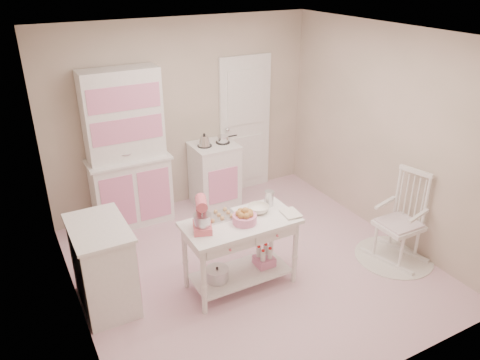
{
  "coord_description": "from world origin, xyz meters",
  "views": [
    {
      "loc": [
        -2.26,
        -3.92,
        3.24
      ],
      "look_at": [
        -0.01,
        0.26,
        1.0
      ],
      "focal_mm": 35.0,
      "sensor_mm": 36.0,
      "label": 1
    }
  ],
  "objects_px": {
    "hutch": "(127,150)",
    "bread_basket": "(245,219)",
    "rocking_chair": "(400,217)",
    "stand_mixer": "(202,215)",
    "base_cabinet": "(103,266)",
    "stove": "(215,174)",
    "work_table": "(240,253)"
  },
  "relations": [
    {
      "from": "hutch",
      "to": "rocking_chair",
      "type": "distance_m",
      "value": 3.44
    },
    {
      "from": "stove",
      "to": "base_cabinet",
      "type": "height_order",
      "value": "same"
    },
    {
      "from": "rocking_chair",
      "to": "work_table",
      "type": "relative_size",
      "value": 0.92
    },
    {
      "from": "rocking_chair",
      "to": "stove",
      "type": "bearing_deg",
      "value": 105.0
    },
    {
      "from": "stove",
      "to": "base_cabinet",
      "type": "bearing_deg",
      "value": -142.88
    },
    {
      "from": "bread_basket",
      "to": "work_table",
      "type": "bearing_deg",
      "value": 111.8
    },
    {
      "from": "hutch",
      "to": "bread_basket",
      "type": "distance_m",
      "value": 2.07
    },
    {
      "from": "work_table",
      "to": "stand_mixer",
      "type": "height_order",
      "value": "stand_mixer"
    },
    {
      "from": "base_cabinet",
      "to": "rocking_chair",
      "type": "bearing_deg",
      "value": -14.17
    },
    {
      "from": "base_cabinet",
      "to": "rocking_chair",
      "type": "xyz_separation_m",
      "value": [
        3.22,
        -0.81,
        0.09
      ]
    },
    {
      "from": "hutch",
      "to": "stand_mixer",
      "type": "bearing_deg",
      "value": -84.02
    },
    {
      "from": "stove",
      "to": "stand_mixer",
      "type": "distance_m",
      "value": 2.15
    },
    {
      "from": "work_table",
      "to": "bread_basket",
      "type": "height_order",
      "value": "bread_basket"
    },
    {
      "from": "stove",
      "to": "bread_basket",
      "type": "relative_size",
      "value": 3.68
    },
    {
      "from": "base_cabinet",
      "to": "rocking_chair",
      "type": "distance_m",
      "value": 3.33
    },
    {
      "from": "rocking_chair",
      "to": "stand_mixer",
      "type": "distance_m",
      "value": 2.37
    },
    {
      "from": "hutch",
      "to": "bread_basket",
      "type": "xyz_separation_m",
      "value": [
        0.64,
        -1.95,
        -0.19
      ]
    },
    {
      "from": "stove",
      "to": "bread_basket",
      "type": "xyz_separation_m",
      "value": [
        -0.56,
        -1.9,
        0.39
      ]
    },
    {
      "from": "stand_mixer",
      "to": "rocking_chair",
      "type": "bearing_deg",
      "value": 8.74
    },
    {
      "from": "hutch",
      "to": "stand_mixer",
      "type": "xyz_separation_m",
      "value": [
        0.2,
        -1.88,
        -0.07
      ]
    },
    {
      "from": "stove",
      "to": "rocking_chair",
      "type": "height_order",
      "value": "rocking_chair"
    },
    {
      "from": "work_table",
      "to": "bread_basket",
      "type": "relative_size",
      "value": 4.8
    },
    {
      "from": "base_cabinet",
      "to": "bread_basket",
      "type": "relative_size",
      "value": 3.68
    },
    {
      "from": "stove",
      "to": "work_table",
      "type": "bearing_deg",
      "value": -107.43
    },
    {
      "from": "stove",
      "to": "hutch",
      "type": "bearing_deg",
      "value": 177.61
    },
    {
      "from": "base_cabinet",
      "to": "stand_mixer",
      "type": "distance_m",
      "value": 1.13
    },
    {
      "from": "bread_basket",
      "to": "stove",
      "type": "bearing_deg",
      "value": 73.55
    },
    {
      "from": "hutch",
      "to": "work_table",
      "type": "xyz_separation_m",
      "value": [
        0.62,
        -1.9,
        -0.64
      ]
    },
    {
      "from": "rocking_chair",
      "to": "bread_basket",
      "type": "xyz_separation_m",
      "value": [
        -1.85,
        0.38,
        0.3
      ]
    },
    {
      "from": "base_cabinet",
      "to": "rocking_chair",
      "type": "height_order",
      "value": "rocking_chair"
    },
    {
      "from": "work_table",
      "to": "rocking_chair",
      "type": "bearing_deg",
      "value": -12.92
    },
    {
      "from": "stove",
      "to": "base_cabinet",
      "type": "xyz_separation_m",
      "value": [
        -1.94,
        -1.47,
        0.0
      ]
    }
  ]
}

